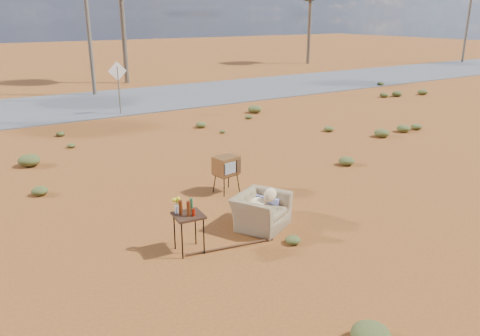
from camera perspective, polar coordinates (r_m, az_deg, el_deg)
ground at (r=9.44m, az=0.98°, el=-7.02°), size 140.00×140.00×0.00m
highway at (r=22.96m, az=-20.34°, el=7.08°), size 140.00×7.00×0.04m
armchair at (r=9.30m, az=2.73°, el=-4.60°), size 1.35×1.24×0.91m
tv_unit at (r=10.92m, az=-1.68°, el=0.26°), size 0.62×0.54×0.88m
side_table at (r=8.22m, az=-6.63°, el=-5.44°), size 0.55×0.55×1.01m
rusty_bar at (r=8.58m, az=-1.16°, el=-9.59°), size 1.67×0.37×0.05m
road_sign at (r=20.25m, az=-14.66°, el=10.52°), size 0.78×0.06×2.19m
utility_pole_center at (r=25.51m, az=-18.18°, el=17.68°), size 1.40×0.20×8.00m
utility_pole_east at (r=45.89m, az=26.16°, el=16.66°), size 1.40×0.20×8.00m
scrub_patch at (r=12.77m, az=-13.17°, el=0.02°), size 17.49×8.07×0.33m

